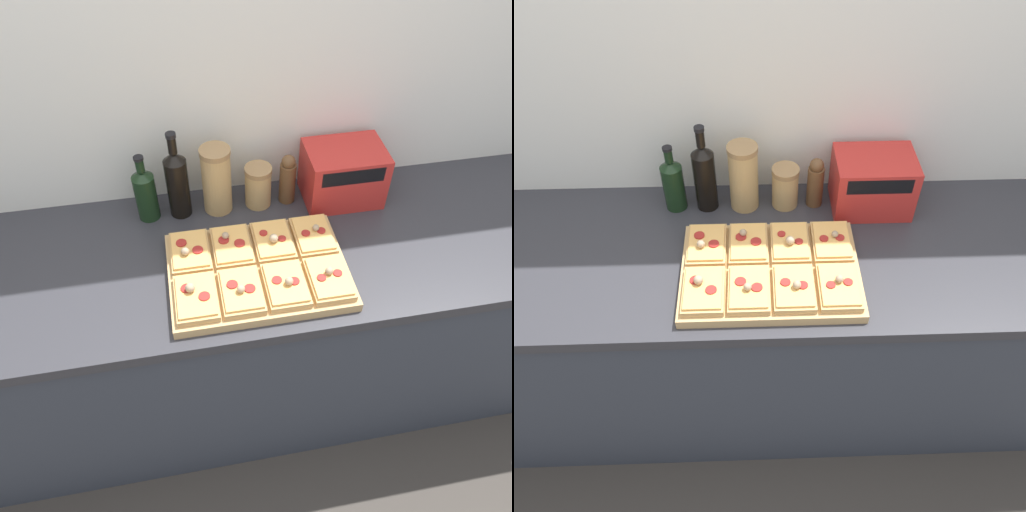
{
  "view_description": "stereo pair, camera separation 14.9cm",
  "coord_description": "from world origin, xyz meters",
  "views": [
    {
      "loc": [
        -0.18,
        -0.75,
        2.05
      ],
      "look_at": [
        0.01,
        0.24,
        0.95
      ],
      "focal_mm": 35.0,
      "sensor_mm": 36.0,
      "label": 1
    },
    {
      "loc": [
        -0.03,
        -0.77,
        2.05
      ],
      "look_at": [
        0.01,
        0.24,
        0.95
      ],
      "focal_mm": 35.0,
      "sensor_mm": 36.0,
      "label": 2
    }
  ],
  "objects": [
    {
      "name": "pizza_slice_front_midleft",
      "position": [
        -0.06,
        0.12,
        0.95
      ],
      "size": [
        0.12,
        0.17,
        0.05
      ],
      "color": "tan",
      "rests_on": "cutting_board"
    },
    {
      "name": "ground_plane",
      "position": [
        0.0,
        0.0,
        0.0
      ],
      "size": [
        12.0,
        12.0,
        0.0
      ],
      "primitive_type": "plane",
      "color": "#3D3833"
    },
    {
      "name": "pizza_slice_back_right",
      "position": [
        0.2,
        0.3,
        0.95
      ],
      "size": [
        0.12,
        0.17,
        0.05
      ],
      "color": "tan",
      "rests_on": "cutting_board"
    },
    {
      "name": "pizza_slice_back_left",
      "position": [
        -0.19,
        0.3,
        0.95
      ],
      "size": [
        0.12,
        0.17,
        0.05
      ],
      "color": "tan",
      "rests_on": "cutting_board"
    },
    {
      "name": "toaster_oven",
      "position": [
        0.36,
        0.52,
        1.0
      ],
      "size": [
        0.28,
        0.19,
        0.19
      ],
      "color": "red",
      "rests_on": "kitchen_counter"
    },
    {
      "name": "pizza_slice_front_midright",
      "position": [
        0.07,
        0.12,
        0.95
      ],
      "size": [
        0.12,
        0.17,
        0.05
      ],
      "color": "tan",
      "rests_on": "cutting_board"
    },
    {
      "name": "kitchen_counter",
      "position": [
        0.0,
        0.32,
        0.45
      ],
      "size": [
        2.63,
        0.67,
        0.9
      ],
      "color": "#333842",
      "rests_on": "ground_plane"
    },
    {
      "name": "wall_back",
      "position": [
        0.0,
        0.67,
        1.25
      ],
      "size": [
        6.0,
        0.06,
        2.5
      ],
      "color": "silver",
      "rests_on": "ground_plane"
    },
    {
      "name": "pizza_slice_back_midleft",
      "position": [
        -0.06,
        0.3,
        0.95
      ],
      "size": [
        0.12,
        0.17,
        0.05
      ],
      "color": "tan",
      "rests_on": "cutting_board"
    },
    {
      "name": "grain_jar_tall",
      "position": [
        -0.07,
        0.54,
        1.02
      ],
      "size": [
        0.1,
        0.1,
        0.24
      ],
      "color": "tan",
      "rests_on": "kitchen_counter"
    },
    {
      "name": "wine_bottle",
      "position": [
        -0.2,
        0.54,
        1.03
      ],
      "size": [
        0.07,
        0.07,
        0.31
      ],
      "color": "black",
      "rests_on": "kitchen_counter"
    },
    {
      "name": "pizza_slice_front_left",
      "position": [
        -0.19,
        0.12,
        0.95
      ],
      "size": [
        0.12,
        0.17,
        0.06
      ],
      "color": "tan",
      "rests_on": "cutting_board"
    },
    {
      "name": "pepper_mill",
      "position": [
        0.17,
        0.54,
        0.99
      ],
      "size": [
        0.06,
        0.06,
        0.18
      ],
      "color": "brown",
      "rests_on": "kitchen_counter"
    },
    {
      "name": "pizza_slice_back_midright",
      "position": [
        0.07,
        0.3,
        0.95
      ],
      "size": [
        0.12,
        0.17,
        0.06
      ],
      "color": "tan",
      "rests_on": "cutting_board"
    },
    {
      "name": "grain_jar_short",
      "position": [
        0.07,
        0.54,
        0.98
      ],
      "size": [
        0.09,
        0.09,
        0.15
      ],
      "color": "tan",
      "rests_on": "kitchen_counter"
    },
    {
      "name": "cutting_board",
      "position": [
        0.01,
        0.21,
        0.92
      ],
      "size": [
        0.53,
        0.38,
        0.03
      ],
      "primitive_type": "cube",
      "color": "tan",
      "rests_on": "kitchen_counter"
    },
    {
      "name": "olive_oil_bottle",
      "position": [
        -0.31,
        0.54,
        1.0
      ],
      "size": [
        0.07,
        0.07,
        0.24
      ],
      "color": "black",
      "rests_on": "kitchen_counter"
    },
    {
      "name": "pizza_slice_front_right",
      "position": [
        0.2,
        0.12,
        0.95
      ],
      "size": [
        0.12,
        0.17,
        0.05
      ],
      "color": "tan",
      "rests_on": "cutting_board"
    }
  ]
}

